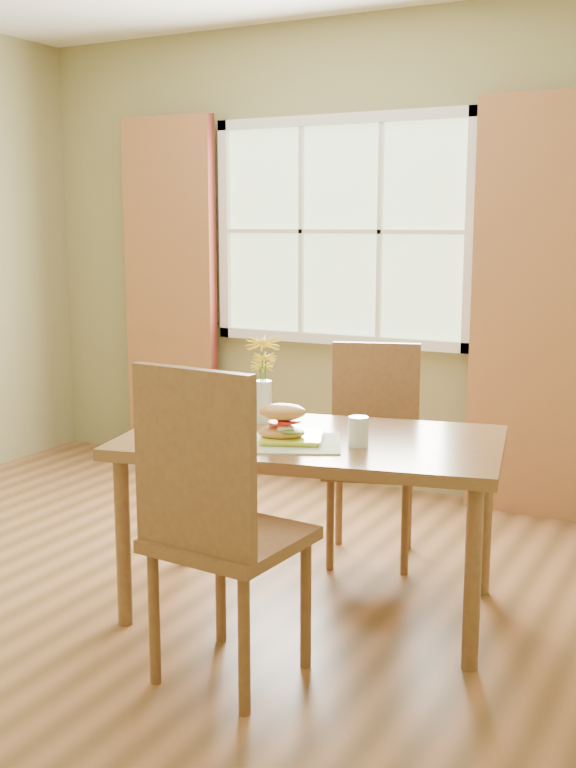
% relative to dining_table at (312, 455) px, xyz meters
% --- Properties ---
extents(room, '(4.24, 3.84, 2.74)m').
position_rel_dining_table_xyz_m(room, '(-0.67, -0.15, 0.70)').
color(room, brown).
rests_on(room, ground).
extents(window, '(1.62, 0.06, 1.32)m').
position_rel_dining_table_xyz_m(window, '(-0.67, 1.72, 0.85)').
color(window, '#ABC595').
rests_on(window, room).
extents(curtain_left, '(0.65, 0.08, 2.20)m').
position_rel_dining_table_xyz_m(curtain_left, '(-1.82, 1.63, 0.45)').
color(curtain_left, '#5E1D16').
rests_on(curtain_left, room).
extents(curtain_right, '(0.65, 0.08, 2.20)m').
position_rel_dining_table_xyz_m(curtain_right, '(0.48, 1.63, 0.45)').
color(curtain_right, '#5E1D16').
rests_on(curtain_right, room).
extents(dining_table, '(1.62, 1.12, 0.72)m').
position_rel_dining_table_xyz_m(dining_table, '(0.00, 0.00, 0.00)').
color(dining_table, brown).
rests_on(dining_table, room).
extents(chair_near, '(0.50, 0.50, 1.11)m').
position_rel_dining_table_xyz_m(chair_near, '(-0.01, -0.72, -0.04)').
color(chair_near, brown).
rests_on(chair_near, room).
extents(chair_far, '(0.52, 0.52, 1.00)m').
position_rel_dining_table_xyz_m(chair_far, '(-0.03, 0.70, -0.10)').
color(chair_far, brown).
rests_on(chair_far, room).
extents(placemat, '(0.55, 0.49, 0.01)m').
position_rel_dining_table_xyz_m(placemat, '(-0.05, -0.16, 0.08)').
color(placemat, beige).
rests_on(placemat, dining_table).
extents(plate, '(0.30, 0.30, 0.01)m').
position_rel_dining_table_xyz_m(plate, '(-0.03, -0.11, 0.09)').
color(plate, '#C5DF37').
rests_on(plate, placemat).
extents(croissant_sandwich, '(0.22, 0.19, 0.14)m').
position_rel_dining_table_xyz_m(croissant_sandwich, '(-0.05, -0.15, 0.16)').
color(croissant_sandwich, '#D19347').
rests_on(croissant_sandwich, plate).
extents(water_glass, '(0.08, 0.08, 0.11)m').
position_rel_dining_table_xyz_m(water_glass, '(0.22, -0.06, 0.13)').
color(water_glass, silver).
rests_on(water_glass, dining_table).
extents(flower_vase, '(0.15, 0.15, 0.37)m').
position_rel_dining_table_xyz_m(flower_vase, '(-0.30, 0.13, 0.30)').
color(flower_vase, silver).
rests_on(flower_vase, dining_table).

